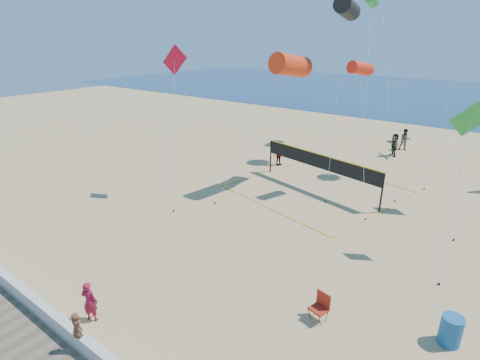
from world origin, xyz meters
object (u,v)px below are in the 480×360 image
Objects in this scene: camp_chair at (321,305)px; woman at (90,301)px; trash_barrel at (451,330)px; volleyball_net at (319,165)px.

woman is at bearing -129.44° from camp_chair.
camp_chair reaches higher than trash_barrel.
camp_chair is at bearing -50.64° from volleyball_net.
woman is 1.51× the size of trash_barrel.
woman is at bearing -80.76° from volleyball_net.
trash_barrel is 0.10× the size of volleyball_net.
volleyball_net reaches higher than trash_barrel.
volleyball_net is (-5.31, 10.76, 1.04)m from camp_chair.
trash_barrel is 13.06m from volleyball_net.
camp_chair is 4.09m from trash_barrel.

